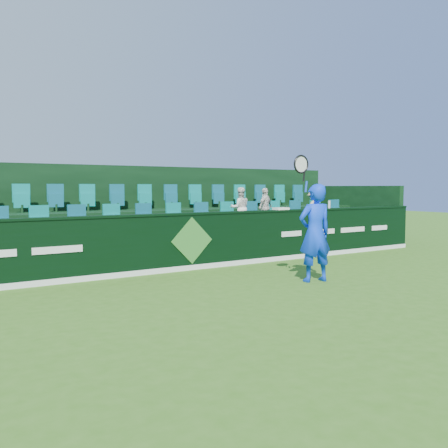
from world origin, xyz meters
TOP-DOWN VIEW (x-y plane):
  - ground at (0.00, 0.00)m, footprint 60.00×60.00m
  - sponsor_hoarding at (0.00, 4.00)m, footprint 16.00×0.25m
  - stand_tier_front at (0.00, 5.10)m, footprint 16.00×2.00m
  - stand_tier_back at (0.00, 7.00)m, footprint 16.00×1.80m
  - stand_rear at (0.00, 7.44)m, footprint 16.00×4.10m
  - seat_row_front at (0.00, 5.50)m, footprint 13.50×0.50m
  - seat_row_back at (0.00, 7.30)m, footprint 13.50×0.50m
  - tennis_player at (1.40, 1.25)m, footprint 1.12×0.62m
  - spectator_left at (2.28, 5.12)m, footprint 0.68×0.61m
  - spectator_middle at (3.17, 5.12)m, footprint 0.72×0.51m
  - spectator_right at (5.06, 5.12)m, footprint 0.71×0.46m
  - towel at (2.81, 4.00)m, footprint 0.40×0.26m
  - drinks_bottle at (4.62, 4.00)m, footprint 0.07×0.07m

SIDE VIEW (x-z plane):
  - ground at x=0.00m, z-range 0.00..0.00m
  - stand_tier_front at x=0.00m, z-range 0.00..0.80m
  - stand_tier_back at x=0.00m, z-range 0.00..1.30m
  - sponsor_hoarding at x=0.00m, z-range 0.00..1.35m
  - tennis_player at x=1.40m, z-range -0.29..2.33m
  - seat_row_front at x=0.00m, z-range 0.80..1.40m
  - stand_rear at x=0.00m, z-range -0.08..2.52m
  - spectator_right at x=5.06m, z-range 0.80..1.84m
  - spectator_middle at x=3.17m, z-range 0.80..1.93m
  - spectator_left at x=2.28m, z-range 0.80..1.94m
  - towel at x=2.81m, z-range 1.35..1.41m
  - drinks_bottle at x=4.62m, z-range 1.35..1.57m
  - seat_row_back at x=0.00m, z-range 1.30..1.90m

